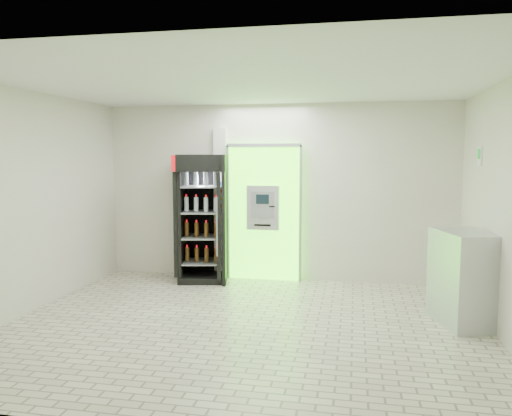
# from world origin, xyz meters

# --- Properties ---
(ground) EXTENTS (6.00, 6.00, 0.00)m
(ground) POSITION_xyz_m (0.00, 0.00, 0.00)
(ground) COLOR beige
(ground) RESTS_ON ground
(room_shell) EXTENTS (6.00, 6.00, 6.00)m
(room_shell) POSITION_xyz_m (0.00, 0.00, 1.84)
(room_shell) COLOR silver
(room_shell) RESTS_ON ground
(atm_assembly) EXTENTS (1.30, 0.24, 2.33)m
(atm_assembly) POSITION_xyz_m (-0.20, 2.41, 1.17)
(atm_assembly) COLOR #4FFD18
(atm_assembly) RESTS_ON ground
(pillar) EXTENTS (0.22, 0.11, 2.60)m
(pillar) POSITION_xyz_m (-0.98, 2.45, 1.30)
(pillar) COLOR silver
(pillar) RESTS_ON ground
(beverage_cooler) EXTENTS (0.94, 0.89, 2.14)m
(beverage_cooler) POSITION_xyz_m (-1.20, 2.14, 1.03)
(beverage_cooler) COLOR black
(beverage_cooler) RESTS_ON ground
(steel_cabinet) EXTENTS (0.83, 1.02, 1.19)m
(steel_cabinet) POSITION_xyz_m (2.69, 0.60, 0.59)
(steel_cabinet) COLOR #B7BAC0
(steel_cabinet) RESTS_ON ground
(exit_sign) EXTENTS (0.02, 0.22, 0.26)m
(exit_sign) POSITION_xyz_m (2.99, 1.40, 2.12)
(exit_sign) COLOR white
(exit_sign) RESTS_ON room_shell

